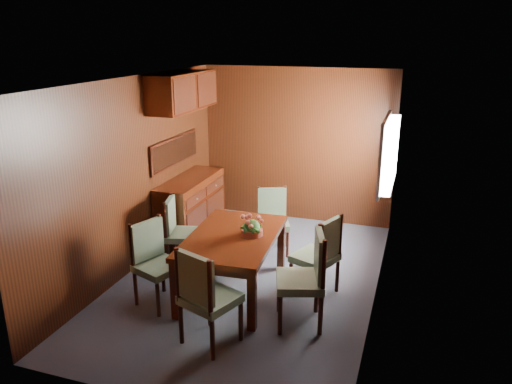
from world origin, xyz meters
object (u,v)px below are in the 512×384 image
(dining_table, at_px, (233,243))
(flower_centerpiece, at_px, (252,225))
(chair_head, at_px, (204,293))
(chair_left_near, at_px, (155,258))
(sideboard, at_px, (191,208))
(chair_right_near, at_px, (308,273))

(dining_table, distance_m, flower_centerpiece, 0.31)
(chair_head, distance_m, flower_centerpiece, 1.16)
(chair_left_near, bearing_deg, sideboard, -146.00)
(chair_right_near, bearing_deg, flower_centerpiece, 42.26)
(sideboard, bearing_deg, dining_table, -48.90)
(chair_head, height_order, flower_centerpiece, chair_head)
(sideboard, relative_size, flower_centerpiece, 5.39)
(sideboard, height_order, chair_left_near, chair_left_near)
(sideboard, relative_size, dining_table, 0.89)
(chair_right_near, xyz_separation_m, flower_centerpiece, (-0.74, 0.43, 0.27))
(dining_table, xyz_separation_m, chair_head, (0.12, -1.07, -0.05))
(chair_left_near, xyz_separation_m, chair_right_near, (1.69, 0.10, 0.04))
(dining_table, bearing_deg, sideboard, 127.41)
(dining_table, bearing_deg, flower_centerpiece, 12.36)
(sideboard, bearing_deg, chair_right_near, -38.98)
(dining_table, bearing_deg, chair_right_near, -25.19)
(chair_head, xyz_separation_m, flower_centerpiece, (0.09, 1.13, 0.27))
(sideboard, bearing_deg, flower_centerpiece, -42.90)
(sideboard, distance_m, chair_right_near, 2.73)
(sideboard, distance_m, flower_centerpiece, 1.92)
(dining_table, height_order, flower_centerpiece, flower_centerpiece)
(chair_head, bearing_deg, chair_left_near, 166.29)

